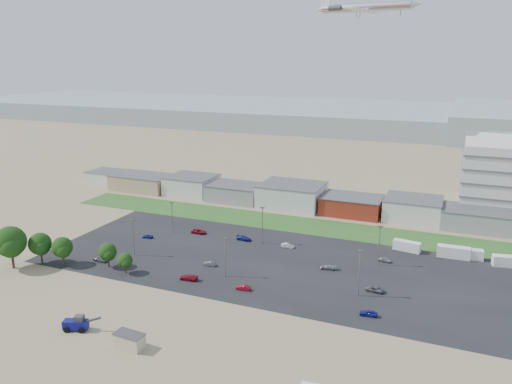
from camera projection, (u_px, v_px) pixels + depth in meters
The scene contains 35 objects.
ground at pixel (219, 290), 115.60m from camera, with size 700.00×700.00×0.00m, color #887756.
parking_lot at pixel (270, 262), 131.58m from camera, with size 120.00×50.00×0.01m, color black.
grass_strip at pixel (291, 223), 161.97m from camera, with size 160.00×16.00×0.02m, color #2A5720.
hills_backdrop at pixel (451, 122), 380.52m from camera, with size 700.00×200.00×9.00m, color gray, non-canonical shape.
building_row at pixel (264, 192), 184.18m from camera, with size 170.00×20.00×8.00m, color silver, non-canonical shape.
portable_shed at pixel (129, 341), 92.11m from camera, with size 5.74×2.98×2.89m, color #BEB18F, non-canonical shape.
telehandler at pixel (76, 323), 98.00m from camera, with size 7.65×2.55×3.19m, color #0C0C66, non-canonical shape.
box_trailer_a at pixel (407, 246), 138.71m from camera, with size 7.36×2.30×2.76m, color silver, non-canonical shape.
box_trailer_b at pixel (453, 252), 133.87m from camera, with size 8.37×2.61×3.14m, color silver, non-canonical shape.
box_trailer_c at pixel (468, 254), 133.03m from camera, with size 7.44×2.32×2.79m, color silver, non-canonical shape.
box_trailer_d at pixel (508, 261), 128.15m from camera, with size 7.58×2.37×2.84m, color silver, non-canonical shape.
tree_far_left at pixel (11, 245), 125.90m from camera, with size 8.41×8.41×12.62m, color black, non-canonical shape.
tree_left at pixel (40, 246), 129.53m from camera, with size 6.24×6.24×9.36m, color black, non-canonical shape.
tree_mid at pixel (62, 249), 128.57m from camera, with size 5.66×5.66×8.49m, color black, non-canonical shape.
tree_right at pixel (108, 253), 127.42m from camera, with size 4.88×4.88×7.31m, color black, non-canonical shape.
tree_near at pixel (125, 262), 123.84m from camera, with size 3.98×3.98×5.97m, color black, non-canonical shape.
lightpole_front_l at pixel (133, 238), 134.50m from camera, with size 1.19×0.50×10.11m, color slate, non-canonical shape.
lightpole_front_m at pixel (225, 257), 121.43m from camera, with size 1.17×0.49×9.95m, color slate, non-canonical shape.
lightpole_front_r at pixel (359, 273), 111.21m from camera, with size 1.29×0.54×10.98m, color slate, non-canonical shape.
lightpole_back_l at pixel (172, 218), 152.32m from camera, with size 1.13×0.47×9.63m, color slate, non-canonical shape.
lightpole_back_m at pixel (262, 226), 142.99m from camera, with size 1.29×0.54×10.96m, color slate, non-canonical shape.
lightpole_back_r at pixel (379, 246), 127.97m from camera, with size 1.25×0.52×10.66m, color slate, non-canonical shape.
airliner at pixel (366, 7), 182.55m from camera, with size 40.99×27.95×12.11m, color silver, non-canonical shape.
parked_car_0 at pixel (374, 289), 114.58m from camera, with size 1.99×4.31×1.20m, color #595B5E.
parked_car_2 at pixel (368, 313), 103.70m from camera, with size 1.50×3.72×1.27m, color navy.
parked_car_3 at pixel (189, 277), 120.51m from camera, with size 1.85×4.54×1.32m, color maroon.
parked_car_4 at pixel (210, 264), 128.83m from camera, with size 1.19×3.40×1.12m, color #595B5E.
parked_car_5 at pixel (148, 236), 148.70m from camera, with size 1.31×3.25×1.11m, color navy.
parked_car_6 at pixel (244, 238), 146.85m from camera, with size 1.84×4.53×1.31m, color navy.
parked_car_8 at pixel (385, 260), 131.33m from camera, with size 1.43×3.55×1.21m, color #A5A5AA.
parked_car_9 at pixel (199, 231), 152.56m from camera, with size 2.15×4.67×1.30m, color maroon.
parked_car_10 at pixel (101, 259), 131.50m from camera, with size 1.70×4.19×1.22m, color #595B5E.
parked_car_11 at pixel (288, 246), 141.13m from camera, with size 1.30×3.72×1.23m, color silver.
parked_car_12 at pixel (328, 267), 126.68m from camera, with size 1.69×4.15×1.20m, color #A5A5AA.
parked_car_13 at pixel (243, 288), 115.33m from camera, with size 1.20×3.44×1.13m, color maroon.
Camera 1 is at (48.60, -94.33, 51.89)m, focal length 35.00 mm.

